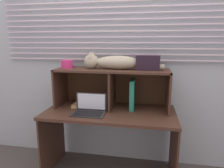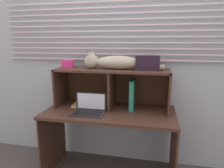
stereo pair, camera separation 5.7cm
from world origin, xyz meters
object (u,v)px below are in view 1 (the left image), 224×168
Objects in this scene: laptop at (90,109)px; small_basket at (67,64)px; cat at (113,62)px; book_stack at (83,104)px; storage_box at (148,63)px; binder_upright at (132,94)px.

small_basket is (-0.31, 0.22, 0.43)m from laptop.
cat is 0.59m from book_stack.
laptop is at bearing -158.30° from storage_box.
laptop is 1.02× the size of binder_upright.
laptop is at bearing -56.80° from book_stack.
storage_box reaches higher than laptop.
book_stack is (-0.14, 0.22, -0.02)m from laptop.
small_basket is at bearing 180.00° from cat.
cat reaches higher than laptop.
cat is 0.37m from storage_box.
binder_upright is (0.41, 0.22, 0.12)m from laptop.
storage_box is at bearing 0.26° from book_stack.
storage_box is at bearing 0.00° from small_basket.
storage_box is at bearing 0.00° from cat.
storage_box reaches higher than binder_upright.
storage_box is at bearing 0.00° from binder_upright.
binder_upright is 0.37m from storage_box.
cat is 2.60× the size of laptop.
cat is at bearing 0.54° from book_stack.
storage_box reaches higher than small_basket.
book_stack is 1.82× the size of small_basket.
storage_box reaches higher than book_stack.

